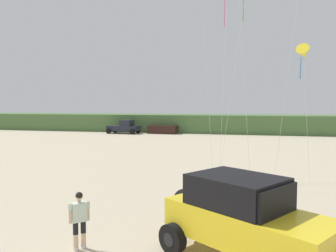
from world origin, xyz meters
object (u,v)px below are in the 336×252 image
object	(u,v)px
jeep	(245,218)
distant_sedan	(163,129)
person_watching	(79,217)
kite_orange_streamer	(304,53)
distant_pickup	(124,127)

from	to	relation	value
jeep	distant_sedan	size ratio (longest dim) A/B	1.17
distant_sedan	jeep	bearing A→B (deg)	-69.22
jeep	person_watching	size ratio (longest dim) A/B	2.96
person_watching	kite_orange_streamer	size ratio (longest dim) A/B	0.22
distant_sedan	kite_orange_streamer	bearing A→B (deg)	-56.04
distant_pickup	distant_sedan	distance (m)	5.63
distant_pickup	kite_orange_streamer	world-z (taller)	kite_orange_streamer
person_watching	kite_orange_streamer	distance (m)	16.10
jeep	distant_pickup	size ratio (longest dim) A/B	1.04
jeep	kite_orange_streamer	size ratio (longest dim) A/B	0.64
kite_orange_streamer	distant_pickup	bearing A→B (deg)	130.48
person_watching	distant_pickup	distance (m)	39.07
person_watching	distant_pickup	world-z (taller)	distant_pickup
distant_sedan	kite_orange_streamer	size ratio (longest dim) A/B	0.54
jeep	kite_orange_streamer	world-z (taller)	kite_orange_streamer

